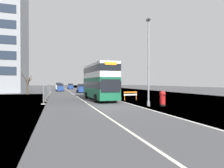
% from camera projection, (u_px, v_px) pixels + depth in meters
% --- Properties ---
extents(ground, '(140.00, 280.00, 0.10)m').
position_uv_depth(ground, '(116.00, 107.00, 18.15)').
color(ground, '#424244').
extents(double_decker_bus, '(3.03, 10.22, 4.85)m').
position_uv_depth(double_decker_bus, '(99.00, 81.00, 25.36)').
color(double_decker_bus, '#145638').
rests_on(double_decker_bus, ground).
extents(lamppost_foreground, '(0.29, 0.70, 8.82)m').
position_uv_depth(lamppost_foreground, '(149.00, 65.00, 18.48)').
color(lamppost_foreground, gray).
rests_on(lamppost_foreground, ground).
extents(red_pillar_postbox, '(0.61, 0.61, 1.55)m').
position_uv_depth(red_pillar_postbox, '(163.00, 98.00, 18.78)').
color(red_pillar_postbox, black).
rests_on(red_pillar_postbox, ground).
extents(roadworks_barrier, '(1.88, 0.44, 1.18)m').
position_uv_depth(roadworks_barrier, '(130.00, 95.00, 24.65)').
color(roadworks_barrier, orange).
rests_on(roadworks_barrier, ground).
extents(construction_site_fence, '(0.44, 27.40, 2.01)m').
position_uv_depth(construction_site_fence, '(48.00, 90.00, 32.93)').
color(construction_site_fence, '#A8AAAD').
rests_on(construction_site_fence, ground).
extents(car_oncoming_near, '(1.95, 3.87, 2.04)m').
position_uv_depth(car_oncoming_near, '(81.00, 88.00, 43.71)').
color(car_oncoming_near, navy).
rests_on(car_oncoming_near, ground).
extents(car_receding_mid, '(1.98, 4.08, 2.07)m').
position_uv_depth(car_receding_mid, '(60.00, 88.00, 50.68)').
color(car_receding_mid, navy).
rests_on(car_receding_mid, ground).
extents(car_receding_far, '(1.93, 4.17, 2.34)m').
position_uv_depth(car_receding_far, '(59.00, 87.00, 57.26)').
color(car_receding_far, silver).
rests_on(car_receding_far, ground).
extents(car_far_side, '(1.95, 4.49, 1.99)m').
position_uv_depth(car_far_side, '(70.00, 86.00, 67.50)').
color(car_far_side, navy).
rests_on(car_far_side, ground).
extents(bare_tree_far_verge_near, '(1.98, 3.02, 4.29)m').
position_uv_depth(bare_tree_far_verge_near, '(28.00, 84.00, 36.61)').
color(bare_tree_far_verge_near, '#4C3D2D').
rests_on(bare_tree_far_verge_near, ground).
extents(bare_tree_far_verge_mid, '(2.83, 2.45, 4.13)m').
position_uv_depth(bare_tree_far_verge_mid, '(11.00, 84.00, 43.28)').
color(bare_tree_far_verge_mid, '#4C3D2D').
rests_on(bare_tree_far_verge_mid, ground).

